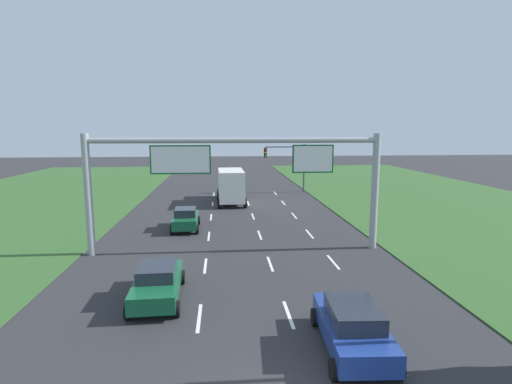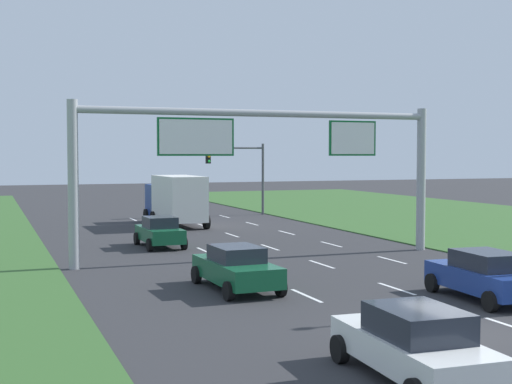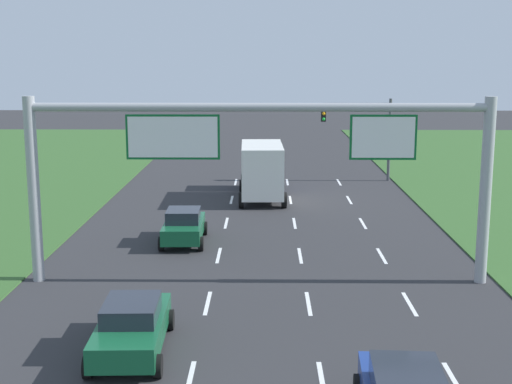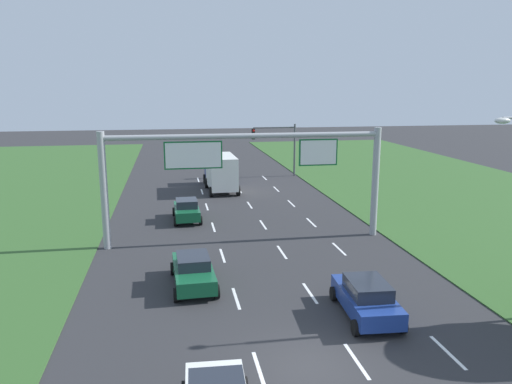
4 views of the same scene
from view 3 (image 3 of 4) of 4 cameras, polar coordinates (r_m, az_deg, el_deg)
The scene contains 8 objects.
lane_dashes_inner_left at distance 22.28m, azimuth -4.51°, elevation -11.45°, with size 0.14×56.40×0.01m.
lane_dashes_inner_right at distance 22.24m, azimuth 4.69°, elevation -11.49°, with size 0.14×56.40×0.01m.
lane_dashes_slip at distance 22.75m, azimuth 13.69°, elevation -11.25°, with size 0.14×56.40×0.01m.
car_lead_silver at distance 21.18m, azimuth -9.90°, elevation -10.54°, with size 2.21×4.55×1.54m.
car_far_ahead at distance 32.75m, azimuth -5.80°, elevation -2.72°, with size 2.04×4.01×1.57m.
box_truck at distance 42.67m, azimuth 0.45°, elevation 1.88°, with size 2.83×7.63×3.34m.
sign_gantry at distance 26.23m, azimuth 0.24°, elevation 3.05°, with size 17.24×0.44×7.00m.
traffic_light_mast at distance 48.85m, azimuth 8.42°, elevation 5.38°, with size 4.76×0.49×5.60m.
Camera 3 is at (0.23, -11.52, 8.46)m, focal length 50.00 mm.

